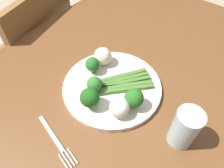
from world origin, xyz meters
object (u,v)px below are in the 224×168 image
(broccoli_back_right, at_px, (94,84))
(broccoli_near_center, at_px, (90,98))
(dining_table, at_px, (98,121))
(cauliflower_edge, at_px, (103,56))
(broccoli_right, at_px, (134,98))
(fork, at_px, (56,141))
(water_glass, at_px, (185,128))
(asparagus_bundle, at_px, (125,83))
(plate, at_px, (112,87))
(chair, at_px, (38,57))
(cauliflower_near_fork, at_px, (119,109))
(broccoli_front, at_px, (92,64))

(broccoli_back_right, relative_size, broccoli_near_center, 0.82)
(dining_table, bearing_deg, cauliflower_edge, -149.95)
(dining_table, height_order, broccoli_right, broccoli_right)
(cauliflower_edge, height_order, fork, cauliflower_edge)
(fork, bearing_deg, water_glass, 52.91)
(asparagus_bundle, bearing_deg, fork, -150.20)
(plate, relative_size, cauliflower_edge, 5.15)
(chair, distance_m, cauliflower_edge, 0.57)
(broccoli_near_center, bearing_deg, plate, 178.48)
(broccoli_right, relative_size, cauliflower_near_fork, 1.16)
(broccoli_front, relative_size, cauliflower_near_fork, 0.98)
(broccoli_near_center, bearing_deg, fork, -3.32)
(cauliflower_near_fork, bearing_deg, broccoli_near_center, -72.89)
(broccoli_back_right, height_order, cauliflower_edge, cauliflower_edge)
(chair, height_order, broccoli_right, chair)
(chair, distance_m, broccoli_near_center, 0.66)
(broccoli_front, xyz_separation_m, broccoli_near_center, (0.10, 0.08, 0.01))
(cauliflower_near_fork, bearing_deg, plate, -133.34)
(chair, bearing_deg, asparagus_bundle, 71.02)
(asparagus_bundle, xyz_separation_m, broccoli_near_center, (0.12, -0.03, 0.03))
(plate, bearing_deg, fork, -2.56)
(dining_table, bearing_deg, asparagus_bundle, 158.74)
(broccoli_back_right, relative_size, fork, 0.31)
(plate, distance_m, cauliflower_near_fork, 0.10)
(broccoli_back_right, xyz_separation_m, broccoli_near_center, (0.05, 0.02, 0.01))
(cauliflower_edge, bearing_deg, dining_table, 30.05)
(broccoli_right, distance_m, broccoli_near_center, 0.11)
(plate, bearing_deg, broccoli_right, 75.11)
(chair, distance_m, broccoli_front, 0.57)
(cauliflower_edge, bearing_deg, water_glass, 74.63)
(dining_table, xyz_separation_m, asparagus_bundle, (-0.09, 0.04, 0.13))
(asparagus_bundle, distance_m, broccoli_right, 0.08)
(dining_table, bearing_deg, water_glass, 98.84)
(cauliflower_near_fork, xyz_separation_m, water_glass, (-0.04, 0.16, 0.01))
(fork, xyz_separation_m, water_glass, (-0.19, 0.24, 0.05))
(dining_table, relative_size, chair, 1.64)
(broccoli_front, xyz_separation_m, cauliflower_edge, (-0.05, 0.00, -0.00))
(plate, relative_size, broccoli_near_center, 4.54)
(chair, xyz_separation_m, cauliflower_edge, (0.04, 0.48, 0.30))
(fork, height_order, water_glass, water_glass)
(chair, relative_size, cauliflower_near_fork, 16.46)
(asparagus_bundle, relative_size, broccoli_right, 2.55)
(plate, bearing_deg, dining_table, -7.14)
(broccoli_front, xyz_separation_m, broccoli_back_right, (0.05, 0.05, -0.00))
(dining_table, relative_size, cauliflower_near_fork, 27.01)
(plate, height_order, cauliflower_edge, cauliflower_edge)
(cauliflower_edge, bearing_deg, broccoli_right, 64.43)
(broccoli_front, bearing_deg, dining_table, 44.09)
(broccoli_near_center, xyz_separation_m, cauliflower_near_fork, (-0.02, 0.07, -0.01))
(chair, xyz_separation_m, cauliflower_near_fork, (0.17, 0.63, 0.30))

